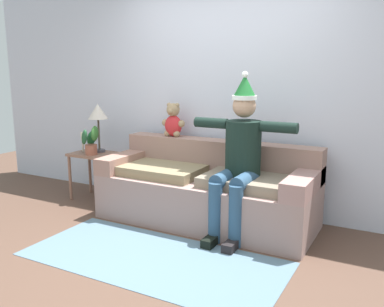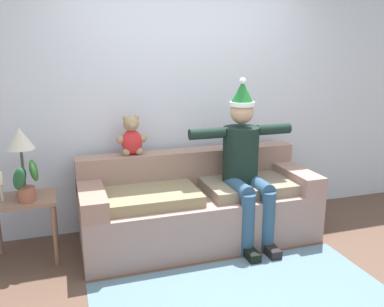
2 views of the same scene
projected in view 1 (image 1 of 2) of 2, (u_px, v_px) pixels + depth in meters
name	position (u px, v px, depth m)	size (l,w,h in m)	color
ground_plane	(153.00, 259.00, 3.45)	(10.00, 10.00, 0.00)	brown
back_wall	(229.00, 89.00, 4.52)	(7.00, 0.10, 2.70)	silver
couch	(207.00, 190.00, 4.27)	(2.21, 0.87, 0.81)	gray
person_seated	(239.00, 154.00, 3.85)	(1.02, 0.77, 1.54)	black
teddy_bear	(173.00, 121.00, 4.64)	(0.29, 0.17, 0.38)	red
side_table	(94.00, 161.00, 5.00)	(0.53, 0.41, 0.57)	#88604E
table_lamp	(98.00, 114.00, 4.95)	(0.24, 0.24, 0.58)	#44424C
potted_plant	(91.00, 142.00, 4.85)	(0.25, 0.24, 0.36)	#9D5743
candle_tall	(83.00, 139.00, 5.00)	(0.04, 0.04, 0.24)	beige
area_rug	(153.00, 259.00, 3.45)	(2.21, 1.00, 0.01)	slate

